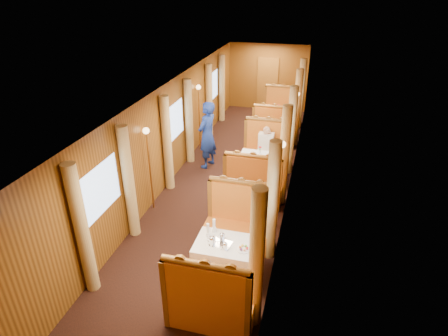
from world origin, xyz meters
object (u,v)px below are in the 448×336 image
(table_near, at_px, (226,261))
(rose_vase_far, at_px, (279,107))
(teapot_back, at_px, (222,238))
(tea_tray, at_px, (221,244))
(table_far, at_px, (278,123))
(banquette_mid_aft, at_px, (266,152))
(teapot_left, at_px, (212,242))
(rose_vase_mid, at_px, (260,149))
(banquette_near_aft, at_px, (239,225))
(banquette_far_aft, at_px, (281,112))
(banquette_far_fwd, at_px, (274,132))
(banquette_near_fwd, at_px, (209,304))
(passenger, at_px, (266,144))
(banquette_mid_fwd, at_px, (253,188))
(table_mid, at_px, (260,170))
(fruit_plate, at_px, (244,249))
(teapot_right, at_px, (225,247))
(steward, at_px, (207,135))

(table_near, relative_size, rose_vase_far, 2.92)
(teapot_back, bearing_deg, tea_tray, -96.25)
(table_near, height_order, table_far, same)
(banquette_mid_aft, height_order, teapot_left, banquette_mid_aft)
(banquette_mid_aft, height_order, rose_vase_mid, banquette_mid_aft)
(banquette_near_aft, bearing_deg, banquette_far_aft, 90.00)
(banquette_near_aft, height_order, banquette_far_fwd, same)
(banquette_far_aft, bearing_deg, rose_vase_mid, -90.37)
(banquette_far_fwd, xyz_separation_m, teapot_back, (-0.08, -5.94, 0.39))
(table_near, height_order, banquette_mid_aft, banquette_mid_aft)
(banquette_near_fwd, bearing_deg, passenger, 90.00)
(banquette_mid_aft, bearing_deg, banquette_mid_fwd, -90.00)
(banquette_far_fwd, height_order, teapot_left, banquette_far_fwd)
(banquette_far_aft, relative_size, tea_tray, 3.94)
(table_mid, relative_size, fruit_plate, 4.49)
(table_near, height_order, tea_tray, tea_tray)
(rose_vase_far, bearing_deg, banquette_near_aft, -89.97)
(banquette_far_aft, distance_m, passenger, 3.71)
(banquette_near_fwd, height_order, banquette_far_fwd, same)
(banquette_near_fwd, bearing_deg, banquette_mid_aft, 90.00)
(banquette_far_fwd, distance_m, teapot_right, 6.15)
(table_mid, bearing_deg, teapot_right, -89.73)
(tea_tray, bearing_deg, teapot_back, 89.65)
(banquette_near_fwd, bearing_deg, banquette_far_aft, 90.00)
(tea_tray, bearing_deg, banquette_far_aft, 89.41)
(banquette_far_fwd, distance_m, passenger, 1.70)
(table_mid, height_order, steward, steward)
(rose_vase_mid, bearing_deg, passenger, 87.92)
(table_near, height_order, passenger, passenger)
(banquette_near_aft, bearing_deg, banquette_mid_fwd, 90.00)
(banquette_far_fwd, bearing_deg, rose_vase_far, 90.18)
(teapot_right, distance_m, teapot_back, 0.22)
(table_near, bearing_deg, teapot_right, -83.55)
(banquette_far_aft, bearing_deg, steward, -111.57)
(banquette_far_fwd, relative_size, passenger, 1.76)
(tea_tray, distance_m, steward, 4.38)
(teapot_right, bearing_deg, teapot_left, -171.20)
(table_far, xyz_separation_m, banquette_far_fwd, (0.00, -1.01, 0.05))
(table_mid, relative_size, rose_vase_mid, 2.92)
(table_mid, bearing_deg, banquette_far_fwd, 90.00)
(banquette_mid_aft, distance_m, table_far, 2.49)
(table_near, relative_size, banquette_far_fwd, 0.78)
(banquette_near_fwd, xyz_separation_m, banquette_far_fwd, (0.00, 7.00, 0.00))
(table_far, height_order, teapot_back, teapot_back)
(table_mid, bearing_deg, teapot_back, -91.37)
(banquette_mid_aft, bearing_deg, fruit_plate, -86.13)
(rose_vase_mid, bearing_deg, teapot_back, -90.89)
(table_mid, distance_m, table_far, 3.50)
(rose_vase_far, bearing_deg, teapot_left, -91.71)
(banquette_near_fwd, relative_size, banquette_near_aft, 1.00)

